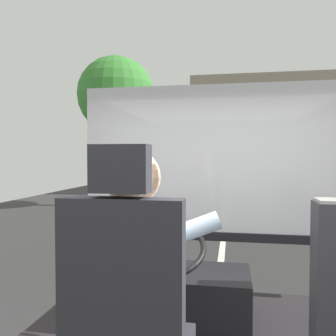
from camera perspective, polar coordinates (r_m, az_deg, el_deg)
The scene contains 8 objects.
ground at distance 10.73m, azimuth 9.23°, elevation -8.34°, with size 18.00×44.00×0.06m.
driver_seat at distance 1.60m, azimuth -6.31°, elevation -24.60°, with size 0.48×0.48×1.32m.
bus_driver at distance 1.61m, azimuth -5.22°, elevation -15.80°, with size 0.74×0.54×0.85m.
steering_console at distance 2.85m, azimuth 1.38°, elevation -19.69°, with size 1.10×0.99×0.82m.
fare_box at distance 2.64m, azimuth 25.40°, elevation -15.40°, with size 0.27×0.24×0.99m.
windshield_panel at distance 3.39m, azimuth 7.06°, elevation -1.91°, with size 2.50×0.08×1.48m.
street_tree at distance 13.65m, azimuth -8.37°, elevation 11.39°, with size 2.86×2.86×5.60m.
shop_building at distance 19.92m, azimuth 24.00°, elevation 4.59°, with size 13.39×5.08×5.72m.
Camera 1 is at (0.19, -1.76, 1.89)m, focal length 37.87 mm.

